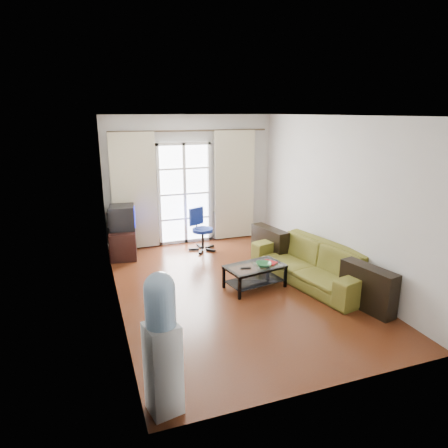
# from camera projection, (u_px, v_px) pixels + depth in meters

# --- Properties ---
(floor) EXTENTS (5.20, 5.20, 0.00)m
(floor) POSITION_uv_depth(u_px,v_px,m) (234.00, 288.00, 6.47)
(floor) COLOR #5E2D16
(floor) RESTS_ON ground
(ceiling) EXTENTS (5.20, 5.20, 0.00)m
(ceiling) POSITION_uv_depth(u_px,v_px,m) (235.00, 116.00, 5.74)
(ceiling) COLOR white
(ceiling) RESTS_ON wall_back
(wall_back) EXTENTS (3.60, 0.02, 2.70)m
(wall_back) POSITION_uv_depth(u_px,v_px,m) (191.00, 180.00, 8.46)
(wall_back) COLOR beige
(wall_back) RESTS_ON floor
(wall_front) EXTENTS (3.60, 0.02, 2.70)m
(wall_front) POSITION_uv_depth(u_px,v_px,m) (333.00, 267.00, 3.75)
(wall_front) COLOR beige
(wall_front) RESTS_ON floor
(wall_left) EXTENTS (0.02, 5.20, 2.70)m
(wall_left) POSITION_uv_depth(u_px,v_px,m) (113.00, 217.00, 5.53)
(wall_left) COLOR beige
(wall_left) RESTS_ON floor
(wall_right) EXTENTS (0.02, 5.20, 2.70)m
(wall_right) POSITION_uv_depth(u_px,v_px,m) (335.00, 199.00, 6.68)
(wall_right) COLOR beige
(wall_right) RESTS_ON floor
(french_door) EXTENTS (1.16, 0.06, 2.15)m
(french_door) POSITION_uv_depth(u_px,v_px,m) (185.00, 194.00, 8.44)
(french_door) COLOR white
(french_door) RESTS_ON wall_back
(curtain_rod) EXTENTS (3.30, 0.04, 0.04)m
(curtain_rod) POSITION_uv_depth(u_px,v_px,m) (191.00, 131.00, 8.09)
(curtain_rod) COLOR #4C3F2D
(curtain_rod) RESTS_ON wall_back
(curtain_left) EXTENTS (0.90, 0.07, 2.35)m
(curtain_left) POSITION_uv_depth(u_px,v_px,m) (134.00, 192.00, 8.01)
(curtain_left) COLOR beige
(curtain_left) RESTS_ON curtain_rod
(curtain_right) EXTENTS (0.90, 0.07, 2.35)m
(curtain_right) POSITION_uv_depth(u_px,v_px,m) (234.00, 185.00, 8.70)
(curtain_right) COLOR beige
(curtain_right) RESTS_ON curtain_rod
(radiator) EXTENTS (0.64, 0.12, 0.64)m
(radiator) POSITION_uv_depth(u_px,v_px,m) (227.00, 224.00, 8.91)
(radiator) COLOR gray
(radiator) RESTS_ON floor
(sofa) EXTENTS (2.61, 1.81, 0.66)m
(sofa) POSITION_uv_depth(u_px,v_px,m) (312.00, 263.00, 6.63)
(sofa) COLOR brown
(sofa) RESTS_ON floor
(coffee_table) EXTENTS (1.02, 0.70, 0.38)m
(coffee_table) POSITION_uv_depth(u_px,v_px,m) (255.00, 273.00, 6.42)
(coffee_table) COLOR silver
(coffee_table) RESTS_ON floor
(bowl) EXTENTS (0.40, 0.40, 0.06)m
(bowl) POSITION_uv_depth(u_px,v_px,m) (264.00, 264.00, 6.34)
(bowl) COLOR #2E8042
(bowl) RESTS_ON coffee_table
(book) EXTENTS (0.38, 0.38, 0.02)m
(book) POSITION_uv_depth(u_px,v_px,m) (267.00, 264.00, 6.41)
(book) COLOR maroon
(book) RESTS_ON coffee_table
(remote) EXTENTS (0.17, 0.09, 0.02)m
(remote) POSITION_uv_depth(u_px,v_px,m) (245.00, 268.00, 6.25)
(remote) COLOR black
(remote) RESTS_ON coffee_table
(tv_stand) EXTENTS (0.59, 0.80, 0.55)m
(tv_stand) POSITION_uv_depth(u_px,v_px,m) (123.00, 243.00, 7.80)
(tv_stand) COLOR black
(tv_stand) RESTS_ON floor
(crt_tv) EXTENTS (0.56, 0.56, 0.47)m
(crt_tv) POSITION_uv_depth(u_px,v_px,m) (121.00, 217.00, 7.73)
(crt_tv) COLOR black
(crt_tv) RESTS_ON tv_stand
(task_chair) EXTENTS (0.78, 0.78, 0.87)m
(task_chair) POSITION_uv_depth(u_px,v_px,m) (202.00, 238.00, 8.18)
(task_chair) COLOR black
(task_chair) RESTS_ON floor
(water_cooler) EXTENTS (0.34, 0.34, 1.42)m
(water_cooler) POSITION_uv_depth(u_px,v_px,m) (162.00, 342.00, 3.62)
(water_cooler) COLOR silver
(water_cooler) RESTS_ON floor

